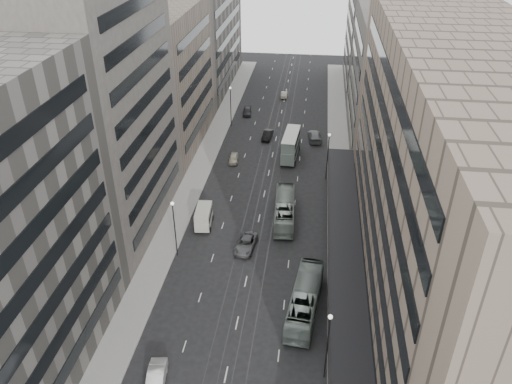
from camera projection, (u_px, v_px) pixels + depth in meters
The scene contains 25 objects.
ground at pixel (236, 330), 54.72m from camera, with size 220.00×220.00×0.00m, color black.
sidewalk_right at pixel (339, 172), 85.30m from camera, with size 4.00×125.00×0.15m, color gray.
sidewalk_left at pixel (202, 164), 87.84m from camera, with size 4.00×125.00×0.15m, color gray.
department_store at pixel (449, 188), 51.55m from camera, with size 19.20×60.00×30.00m.
building_right_mid at pixel (396, 80), 90.48m from camera, with size 15.00×28.00×24.00m, color #4E4843.
building_right_far at pixel (382, 30), 114.96m from camera, with size 15.00×32.00×28.00m, color slate.
building_left_b at pixel (92, 111), 64.38m from camera, with size 15.00×26.00×34.00m, color #4E4843.
building_left_c at pixel (157, 78), 89.67m from camera, with size 15.00×28.00×25.00m, color #6D6355.
building_left_d at pixel (197, 28), 116.96m from camera, with size 15.00×38.00×28.00m, color slate.
lamp_right_near at pixel (328, 339), 46.76m from camera, with size 0.44×0.44×8.32m.
lamp_right_far at pixel (328, 151), 80.77m from camera, with size 0.44×0.44×8.32m.
lamp_left_near at pixel (174, 223), 63.26m from camera, with size 0.44×0.44×8.32m.
lamp_left_far at pixel (231, 102), 99.83m from camera, with size 0.44×0.44×8.32m.
bus_near at pixel (305, 299), 56.41m from camera, with size 2.81×12.03×3.35m, color gray.
bus_far at pixel (285, 210), 72.48m from camera, with size 2.71×11.56×3.22m, color #96A198.
double_decker at pixel (291, 145), 88.95m from camera, with size 3.14×8.73×4.69m.
panel_van at pixel (204, 216), 71.00m from camera, with size 2.56×4.74×2.89m.
sedan_1 at pixel (156, 379), 48.23m from camera, with size 1.66×4.76×1.57m, color silver.
sedan_2 at pixel (246, 244), 66.90m from camera, with size 2.40×5.21×1.45m, color #555557.
sedan_4 at pixel (234, 158), 88.55m from camera, with size 1.57×3.89×1.33m, color beige.
sedan_5 at pixel (268, 135), 96.88m from camera, with size 1.60×4.58×1.51m, color black.
sedan_6 at pixel (291, 132), 98.36m from camera, with size 2.21×4.80×1.33m, color white.
sedan_7 at pixel (315, 136), 96.29m from camera, with size 2.37×5.83×1.69m, color slate.
sedan_8 at pixel (247, 111), 107.41m from camera, with size 1.75×4.36×1.48m, color #2A2A2D.
sedan_9 at pixel (284, 94), 116.54m from camera, with size 1.41×4.03×1.33m, color #B0A692.
Camera 1 is at (7.05, -38.52, 41.16)m, focal length 35.00 mm.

